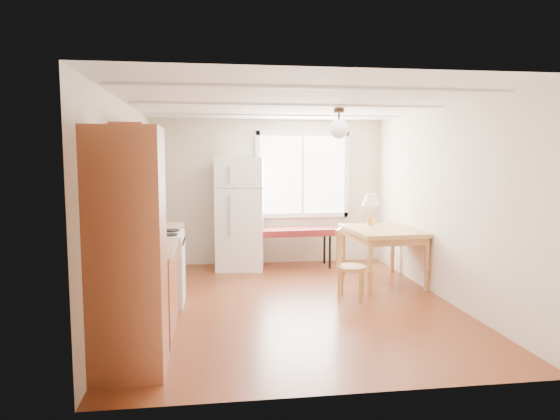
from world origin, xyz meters
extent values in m
cube|color=#542211|center=(0.00, 0.00, 0.00)|extent=(4.60, 5.60, 0.12)
cube|color=white|center=(0.00, 0.00, 2.50)|extent=(4.60, 5.60, 0.12)
cube|color=beige|center=(0.00, 2.50, 1.25)|extent=(4.60, 0.10, 2.50)
cube|color=beige|center=(0.00, -2.50, 1.25)|extent=(4.60, 0.10, 2.50)
cube|color=beige|center=(-2.00, 0.00, 1.25)|extent=(0.10, 5.60, 2.50)
cube|color=beige|center=(2.00, 0.00, 1.25)|extent=(0.10, 5.60, 2.50)
cube|color=brown|center=(-1.70, -1.85, 1.05)|extent=(0.60, 0.60, 2.10)
cube|color=brown|center=(-1.70, -0.85, 0.43)|extent=(0.60, 1.10, 0.86)
cube|color=tan|center=(-1.69, -0.85, 0.88)|extent=(0.62, 1.14, 0.04)
cube|color=white|center=(-1.68, 0.20, 0.45)|extent=(0.65, 0.76, 0.90)
cube|color=brown|center=(-1.70, 0.95, 0.43)|extent=(0.60, 0.60, 0.86)
cube|color=brown|center=(-1.83, -0.15, 1.85)|extent=(0.33, 1.60, 0.70)
cube|color=white|center=(0.60, 2.48, 1.55)|extent=(1.50, 0.02, 1.35)
cylinder|color=black|center=(0.70, 0.40, 2.46)|extent=(0.14, 0.14, 0.06)
cylinder|color=black|center=(0.70, 0.40, 2.36)|extent=(0.03, 0.03, 0.16)
sphere|color=white|center=(0.70, 0.40, 2.22)|extent=(0.26, 0.26, 0.26)
cube|color=white|center=(-0.52, 2.12, 0.93)|extent=(0.85, 0.85, 1.85)
cube|color=gray|center=(-0.52, 1.74, 1.36)|extent=(0.76, 0.02, 0.02)
cube|color=gray|center=(-0.71, 1.72, 1.11)|extent=(0.03, 0.03, 1.11)
cube|color=maroon|center=(0.36, 2.07, 0.61)|extent=(1.46, 0.60, 0.11)
cylinder|color=black|center=(-0.25, 1.87, 0.28)|extent=(0.04, 0.04, 0.55)
cylinder|color=black|center=(0.96, 1.87, 0.28)|extent=(0.04, 0.04, 0.55)
cylinder|color=black|center=(-0.25, 2.27, 0.28)|extent=(0.04, 0.04, 0.55)
cylinder|color=black|center=(0.96, 2.27, 0.28)|extent=(0.04, 0.04, 0.55)
cube|color=#AD7A42|center=(1.50, 0.85, 0.78)|extent=(1.04, 1.34, 0.06)
cube|color=#AD7A42|center=(1.50, 0.85, 0.70)|extent=(0.93, 1.24, 0.10)
cylinder|color=#AD7A42|center=(1.12, 0.25, 0.37)|extent=(0.07, 0.07, 0.75)
cylinder|color=#AD7A42|center=(1.95, 0.30, 0.37)|extent=(0.07, 0.07, 0.75)
cylinder|color=#AD7A42|center=(1.05, 1.40, 0.37)|extent=(0.07, 0.07, 0.75)
cylinder|color=#AD7A42|center=(1.88, 1.45, 0.37)|extent=(0.07, 0.07, 0.75)
cylinder|color=#AD7A42|center=(0.81, 0.10, 0.41)|extent=(0.40, 0.40, 0.05)
cylinder|color=#AD7A42|center=(0.63, 0.03, 0.20)|extent=(0.04, 0.04, 0.41)
cylinder|color=#AD7A42|center=(0.88, -0.08, 0.20)|extent=(0.04, 0.04, 0.41)
cylinder|color=#AD7A42|center=(0.74, 0.28, 0.20)|extent=(0.04, 0.04, 0.41)
cylinder|color=#AD7A42|center=(0.99, 0.17, 0.20)|extent=(0.04, 0.04, 0.41)
cylinder|color=gold|center=(1.45, 1.27, 0.86)|extent=(0.13, 0.13, 0.11)
cylinder|color=gold|center=(1.45, 1.27, 1.01)|extent=(0.02, 0.02, 0.19)
cone|color=white|center=(1.45, 1.27, 1.20)|extent=(0.28, 0.28, 0.19)
cube|color=black|center=(-1.72, -1.16, 0.94)|extent=(0.23, 0.27, 0.09)
cube|color=black|center=(-1.72, -1.26, 1.14)|extent=(0.21, 0.09, 0.31)
cylinder|color=black|center=(-1.72, -1.11, 1.06)|extent=(0.16, 0.16, 0.13)
cylinder|color=red|center=(-1.72, -0.77, 0.98)|extent=(0.11, 0.11, 0.16)
sphere|color=red|center=(-1.72, -0.77, 1.09)|extent=(0.06, 0.06, 0.06)
camera|label=1|loc=(-1.00, -6.12, 1.84)|focal=32.00mm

